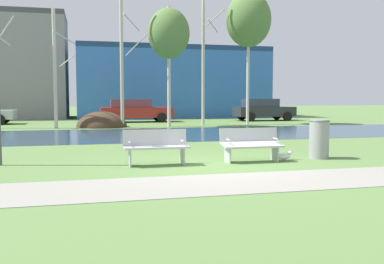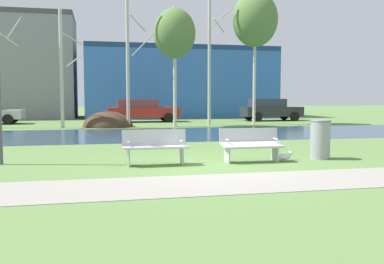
{
  "view_description": "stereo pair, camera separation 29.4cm",
  "coord_description": "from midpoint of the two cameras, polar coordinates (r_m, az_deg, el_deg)",
  "views": [
    {
      "loc": [
        -2.9,
        -9.89,
        1.67
      ],
      "look_at": [
        -0.15,
        1.32,
        0.74
      ],
      "focal_mm": 40.16,
      "sensor_mm": 36.0,
      "label": 1
    },
    {
      "loc": [
        -2.61,
        -9.95,
        1.67
      ],
      "look_at": [
        -0.15,
        1.32,
        0.74
      ],
      "focal_mm": 40.16,
      "sensor_mm": 36.0,
      "label": 2
    }
  ],
  "objects": [
    {
      "name": "birch_right",
      "position": [
        27.47,
        7.2,
        14.53
      ],
      "size": [
        2.78,
        2.78,
        8.26
      ],
      "color": "beige",
      "rests_on": "ground"
    },
    {
      "name": "ground_plane",
      "position": [
        20.18,
        -5.89,
        -0.16
      ],
      "size": [
        120.0,
        120.0,
        0.0
      ],
      "primitive_type": "plane",
      "color": "#5B7F42"
    },
    {
      "name": "birch_center",
      "position": [
        24.88,
        -3.45,
        12.89
      ],
      "size": [
        2.36,
        2.36,
        6.77
      ],
      "color": "beige",
      "rests_on": "ground"
    },
    {
      "name": "bench_right",
      "position": [
        11.27,
        7.12,
        -1.53
      ],
      "size": [
        1.6,
        0.57,
        0.87
      ],
      "color": "#B2B5B7",
      "rests_on": "ground"
    },
    {
      "name": "soil_mound",
      "position": [
        24.93,
        -12.2,
        0.67
      ],
      "size": [
        2.83,
        2.95,
        1.76
      ],
      "primitive_type": "ellipsoid",
      "color": "#423021",
      "rests_on": "ground"
    },
    {
      "name": "birch_left",
      "position": [
        24.42,
        -18.02,
        8.09
      ],
      "size": [
        1.21,
        2.14,
        6.37
      ],
      "color": "beige",
      "rests_on": "ground"
    },
    {
      "name": "seagull",
      "position": [
        11.54,
        11.5,
        -3.14
      ],
      "size": [
        0.45,
        0.17,
        0.26
      ],
      "color": "white",
      "rests_on": "ground"
    },
    {
      "name": "birch_center_right",
      "position": [
        26.25,
        1.23,
        10.84
      ],
      "size": [
        1.41,
        2.2,
        8.88
      ],
      "color": "#BCB7A8",
      "rests_on": "ground"
    },
    {
      "name": "birch_center_left",
      "position": [
        24.38,
        -9.6,
        10.57
      ],
      "size": [
        1.5,
        2.38,
        8.36
      ],
      "color": "#BCB7A8",
      "rests_on": "ground"
    },
    {
      "name": "trash_bin",
      "position": [
        12.21,
        15.86,
        -0.83
      ],
      "size": [
        0.56,
        0.56,
        1.06
      ],
      "color": "gray",
      "rests_on": "ground"
    },
    {
      "name": "parked_sedan_second_red",
      "position": [
        29.45,
        -7.87,
        2.9
      ],
      "size": [
        4.8,
        2.1,
        1.54
      ],
      "color": "maroon",
      "rests_on": "ground"
    },
    {
      "name": "river_band",
      "position": [
        19.57,
        -5.64,
        -0.29
      ],
      "size": [
        80.0,
        7.41,
        0.01
      ],
      "primitive_type": "cube",
      "color": "#284256",
      "rests_on": "ground"
    },
    {
      "name": "parked_hatch_third_dark",
      "position": [
        31.34,
        9.14,
        3.0
      ],
      "size": [
        4.23,
        2.01,
        1.57
      ],
      "color": "#282B30",
      "rests_on": "ground"
    },
    {
      "name": "building_blue_store",
      "position": [
        37.71,
        -3.13,
        6.51
      ],
      "size": [
        15.68,
        8.07,
        5.83
      ],
      "color": "#3870C6",
      "rests_on": "ground"
    },
    {
      "name": "bench_left",
      "position": [
        10.64,
        -5.58,
        -1.88
      ],
      "size": [
        1.6,
        0.57,
        0.87
      ],
      "color": "#B2B5B7",
      "rests_on": "ground"
    },
    {
      "name": "paved_path_strip",
      "position": [
        8.5,
        5.45,
        -6.71
      ],
      "size": [
        60.0,
        1.97,
        0.01
      ],
      "primitive_type": "cube",
      "color": "gray",
      "rests_on": "ground"
    }
  ]
}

